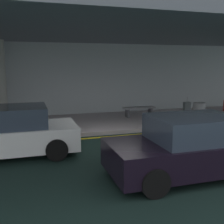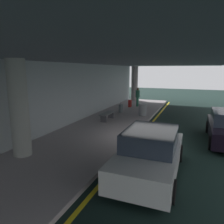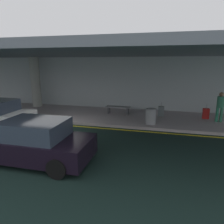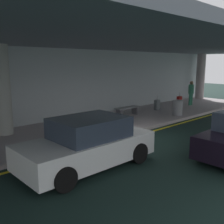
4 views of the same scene
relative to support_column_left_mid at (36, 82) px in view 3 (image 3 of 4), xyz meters
name	(u,v)px [view 3 (image 3 of 4)]	position (x,y,z in m)	size (l,w,h in m)	color
ground_plane	(57,129)	(4.00, -4.34, -1.97)	(60.00, 60.00, 0.00)	black
sidewalk	(80,114)	(4.00, -1.24, -1.90)	(26.00, 4.20, 0.15)	#A59A9D
lane_stripe_yellow	(63,125)	(4.00, -3.60, -1.97)	(26.00, 0.14, 0.01)	yellow
support_column_left_mid	(36,82)	(0.00, 0.00, 0.00)	(0.69, 0.69, 3.65)	#9EA299
ceiling_overhang	(74,53)	(4.00, -1.74, 1.97)	(28.00, 13.20, 0.30)	slate
terminal_back_wall	(91,83)	(4.00, 1.01, -0.07)	(26.00, 0.30, 3.80)	#A8B3B5
car_black	(34,142)	(5.02, -7.73, -1.26)	(4.10, 1.92, 1.50)	black
traveler_with_luggage	(220,105)	(12.42, -1.30, -0.86)	(0.38, 0.38, 1.68)	#226A4C
suitcase_upright_primary	(161,111)	(9.24, -0.81, -1.51)	(0.36, 0.22, 0.90)	#535C5E
suitcase_upright_secondary	(206,114)	(11.83, -0.77, -1.51)	(0.36, 0.22, 0.90)	#9F1815
bench_metal	(118,108)	(6.51, -0.83, -1.47)	(1.60, 0.50, 0.48)	slate
trash_bin_steel	(151,116)	(8.73, -2.65, -1.40)	(0.56, 0.56, 0.85)	gray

